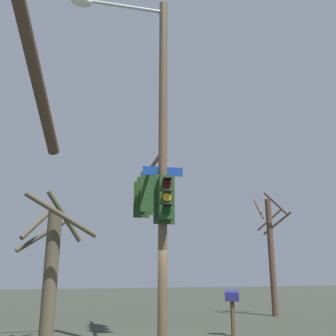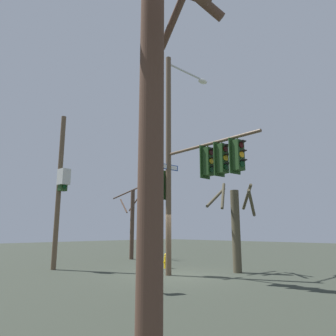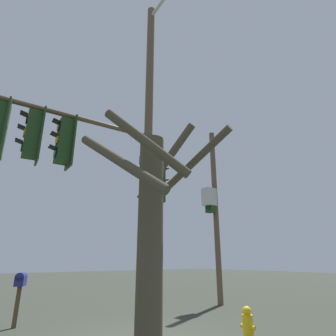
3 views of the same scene
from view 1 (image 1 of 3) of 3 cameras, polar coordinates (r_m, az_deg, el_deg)
main_signal_pole_assembly at (r=11.47m, az=-2.45°, el=-0.39°), size 3.30×5.33×9.94m
mailbox at (r=13.22m, az=9.53°, el=-18.75°), size 0.50×0.39×1.41m
bare_tree_behind_pole at (r=19.45m, az=15.17°, el=-11.72°), size 1.77×1.85×5.66m
bare_tree_corner at (r=11.24m, az=-17.09°, el=-13.83°), size 2.16×2.20×4.10m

